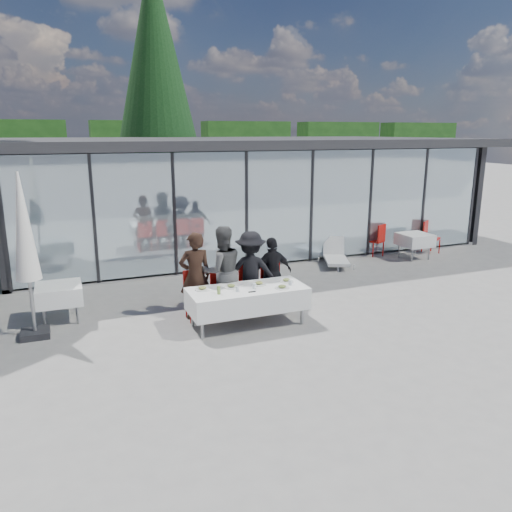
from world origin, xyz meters
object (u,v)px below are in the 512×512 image
Objects in this scene: plate_a at (202,289)px; plate_b at (231,286)px; dining_table at (247,299)px; plate_extra at (282,287)px; diner_chair_c at (251,286)px; conifer_tree at (156,72)px; diner_chair_b at (222,289)px; spare_table_left at (59,294)px; diner_d at (272,273)px; diner_c at (251,272)px; spare_chair_b at (378,238)px; folded_eyeglasses at (252,292)px; lounger at (335,255)px; diner_chair_a at (196,292)px; plate_c at (259,284)px; diner_b at (222,271)px; spare_chair_a at (429,235)px; diner_a at (195,276)px; juice_bottle at (219,290)px; spare_table_right at (415,240)px; diner_chair_d at (272,283)px; market_umbrella at (24,236)px; plate_d at (286,281)px.

plate_a is 1.00× the size of plate_b.
dining_table is 7.97× the size of plate_extra.
conifer_tree is at bearing 87.44° from diner_chair_c.
diner_chair_b is 0.09× the size of conifer_tree.
plate_b is 0.33× the size of spare_table_left.
diner_d reaches higher than plate_extra.
spare_chair_b is at bearing -130.19° from diner_c.
folded_eyeglasses is 0.10× the size of lounger.
diner_chair_a is 1.30m from plate_c.
diner_b is 1.34m from plate_extra.
diner_chair_a is at bearing 144.75° from plate_extra.
plate_c is at bearing -153.87° from spare_chair_a.
plate_a reaches higher than dining_table.
spare_chair_b is at bearing -152.87° from diner_d.
plate_b is 0.19× the size of lounger.
diner_c reaches higher than diner_chair_b.
diner_a is 7.10m from spare_chair_b.
diner_d is 10.28× the size of juice_bottle.
diner_chair_c is 0.90m from plate_b.
diner_b is (0.56, -0.01, 0.38)m from diner_chair_a.
juice_bottle is 3.25m from spare_table_left.
juice_bottle is at bearing -166.79° from dining_table.
dining_table is at bearing 36.20° from diner_d.
diner_c reaches higher than juice_bottle.
diner_b is 0.73m from diner_chair_c.
diner_chair_c reaches higher than plate_a.
dining_table is 2.32× the size of diner_chair_b.
diner_a reaches higher than spare_table_right.
diner_chair_c is at bearing 180.00° from diner_chair_d.
diner_b reaches higher than diner_chair_a.
market_umbrella reaches higher than juice_bottle.
diner_d is (1.11, 0.00, -0.16)m from diner_b.
plate_extra reaches higher than spare_table_right.
lounger is (3.56, 2.62, -0.59)m from diner_c.
diner_d is (0.49, -0.00, -0.08)m from diner_c.
diner_d reaches higher than lounger.
plate_c and plate_extra have the same top height.
diner_chair_c reaches higher than plate_c.
spare_table_right is (5.58, 3.01, -0.22)m from plate_d.
plate_b is at bearing -142.47° from lounger.
market_umbrella is (-4.66, 0.16, 1.12)m from diner_d.
diner_chair_b is (0.00, 0.01, -0.38)m from diner_b.
plate_c is (-0.07, -0.64, 0.24)m from diner_chair_c.
diner_a is 6.22× the size of plate_d.
conifer_tree is (-3.03, 9.45, 5.73)m from lounger.
plate_a is at bearing -28.29° from spare_table_left.
diner_chair_d is 0.09× the size of conifer_tree.
plate_d is at bearing -3.69° from plate_a.
diner_a reaches higher than plate_a.
plate_b is 5.31m from lounger.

